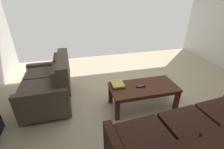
# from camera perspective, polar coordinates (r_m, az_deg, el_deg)

# --- Properties ---
(ground_plane) EXTENTS (5.75, 5.14, 0.01)m
(ground_plane) POSITION_cam_1_polar(r_m,az_deg,el_deg) (3.23, 9.84, -9.29)
(ground_plane) COLOR beige
(sofa_main) EXTENTS (2.06, 1.04, 0.89)m
(sofa_main) POSITION_cam_1_polar(r_m,az_deg,el_deg) (2.21, 29.09, -21.68)
(sofa_main) COLOR black
(sofa_main) RESTS_ON ground
(loveseat_near) EXTENTS (0.87, 1.24, 0.90)m
(loveseat_near) POSITION_cam_1_polar(r_m,az_deg,el_deg) (3.17, -21.42, -3.50)
(loveseat_near) COLOR black
(loveseat_near) RESTS_ON ground
(coffee_table) EXTENTS (1.19, 0.57, 0.43)m
(coffee_table) POSITION_cam_1_polar(r_m,az_deg,el_deg) (2.90, 11.27, -5.31)
(coffee_table) COLOR #4C2819
(coffee_table) RESTS_ON ground
(book_stack) EXTENTS (0.23, 0.28, 0.05)m
(book_stack) POSITION_cam_1_polar(r_m,az_deg,el_deg) (2.83, 2.13, -3.51)
(book_stack) COLOR #337F51
(book_stack) RESTS_ON coffee_table
(tv_remote) EXTENTS (0.16, 0.05, 0.02)m
(tv_remote) POSITION_cam_1_polar(r_m,az_deg,el_deg) (2.83, 10.31, -4.28)
(tv_remote) COLOR black
(tv_remote) RESTS_ON coffee_table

